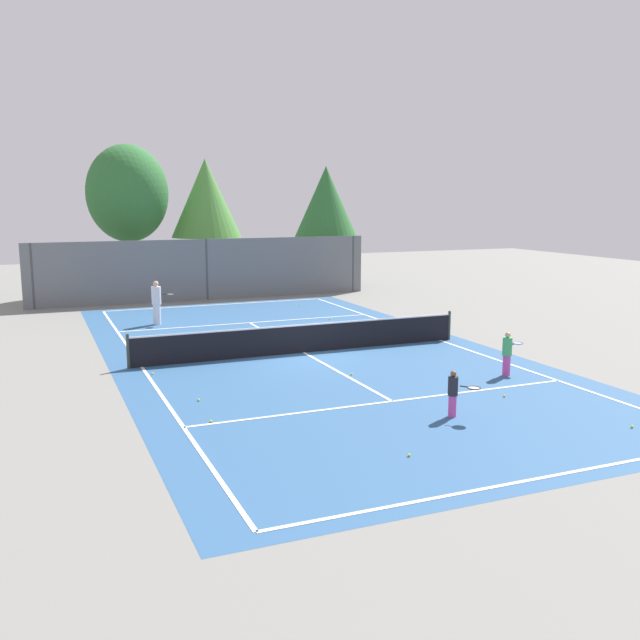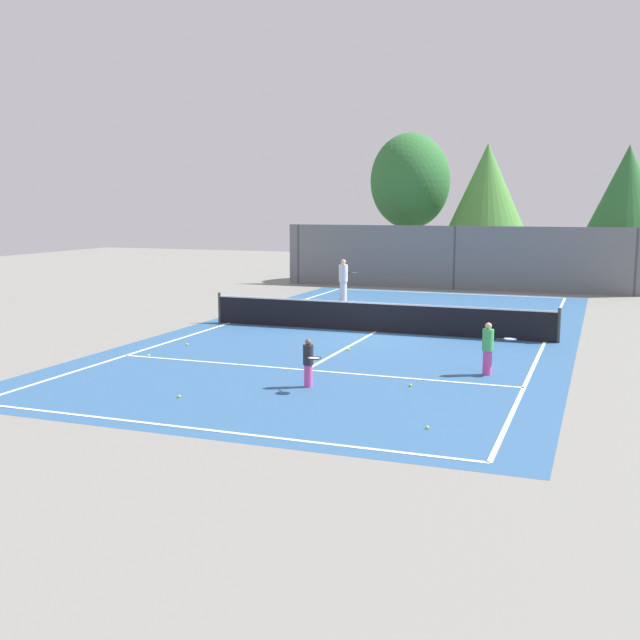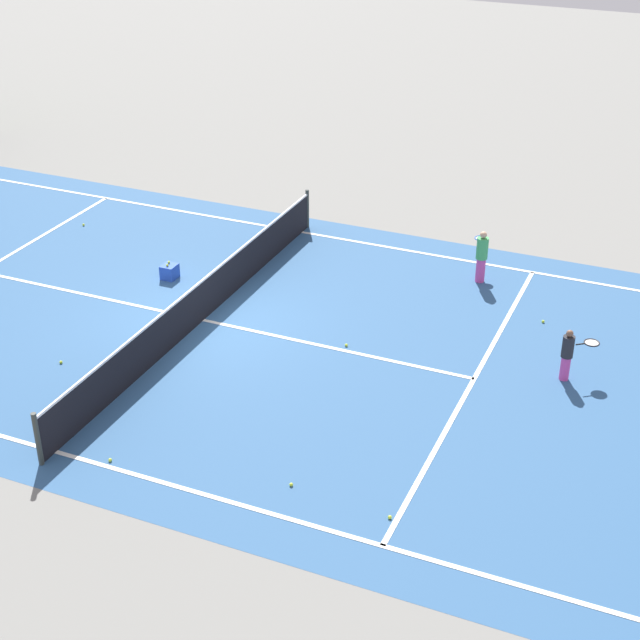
{
  "view_description": "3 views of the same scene",
  "coord_description": "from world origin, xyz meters",
  "px_view_note": "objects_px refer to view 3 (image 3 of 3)",
  "views": [
    {
      "loc": [
        -8.54,
        -21.93,
        5.24
      ],
      "look_at": [
        0.08,
        -1.28,
        1.35
      ],
      "focal_mm": 39.06,
      "sensor_mm": 36.0,
      "label": 1
    },
    {
      "loc": [
        7.12,
        -24.35,
        4.25
      ],
      "look_at": [
        -1.3,
        -1.87,
        0.61
      ],
      "focal_mm": 42.73,
      "sensor_mm": 36.0,
      "label": 2
    },
    {
      "loc": [
        -16.88,
        -10.21,
        10.69
      ],
      "look_at": [
        -0.79,
        -3.27,
        1.11
      ],
      "focal_mm": 54.54,
      "sensor_mm": 36.0,
      "label": 3
    }
  ],
  "objects_px": {
    "player_2": "(482,255)",
    "tennis_ball_6": "(110,460)",
    "ball_crate": "(170,272)",
    "tennis_ball_4": "(543,321)",
    "tennis_ball_1": "(84,225)",
    "tennis_ball_5": "(176,315)",
    "tennis_ball_9": "(61,362)",
    "tennis_ball_3": "(346,345)",
    "tennis_ball_2": "(291,485)",
    "player_1": "(568,354)",
    "tennis_ball_7": "(390,517)"
  },
  "relations": [
    {
      "from": "tennis_ball_4",
      "to": "tennis_ball_9",
      "type": "xyz_separation_m",
      "value": [
        -5.85,
        9.02,
        0.0
      ]
    },
    {
      "from": "tennis_ball_3",
      "to": "tennis_ball_7",
      "type": "bearing_deg",
      "value": -150.76
    },
    {
      "from": "tennis_ball_1",
      "to": "tennis_ball_6",
      "type": "distance_m",
      "value": 11.2
    },
    {
      "from": "player_2",
      "to": "tennis_ball_6",
      "type": "distance_m",
      "value": 10.73
    },
    {
      "from": "tennis_ball_7",
      "to": "tennis_ball_2",
      "type": "bearing_deg",
      "value": 85.91
    },
    {
      "from": "tennis_ball_5",
      "to": "player_2",
      "type": "bearing_deg",
      "value": -52.4
    },
    {
      "from": "player_1",
      "to": "ball_crate",
      "type": "distance_m",
      "value": 10.0
    },
    {
      "from": "player_1",
      "to": "tennis_ball_2",
      "type": "relative_size",
      "value": 17.48
    },
    {
      "from": "tennis_ball_2",
      "to": "tennis_ball_5",
      "type": "height_order",
      "value": "same"
    },
    {
      "from": "player_2",
      "to": "tennis_ball_3",
      "type": "xyz_separation_m",
      "value": [
        -4.31,
        1.82,
        -0.66
      ]
    },
    {
      "from": "player_2",
      "to": "ball_crate",
      "type": "xyz_separation_m",
      "value": [
        -2.91,
        7.13,
        -0.51
      ]
    },
    {
      "from": "player_1",
      "to": "tennis_ball_1",
      "type": "bearing_deg",
      "value": 78.84
    },
    {
      "from": "ball_crate",
      "to": "tennis_ball_2",
      "type": "distance_m",
      "value": 8.86
    },
    {
      "from": "ball_crate",
      "to": "tennis_ball_1",
      "type": "bearing_deg",
      "value": 64.24
    },
    {
      "from": "player_2",
      "to": "tennis_ball_2",
      "type": "relative_size",
      "value": 20.22
    },
    {
      "from": "tennis_ball_3",
      "to": "tennis_ball_4",
      "type": "height_order",
      "value": "same"
    },
    {
      "from": "tennis_ball_9",
      "to": "tennis_ball_2",
      "type": "bearing_deg",
      "value": -106.27
    },
    {
      "from": "ball_crate",
      "to": "tennis_ball_7",
      "type": "xyz_separation_m",
      "value": [
        -6.42,
        -8.11,
        -0.15
      ]
    },
    {
      "from": "tennis_ball_5",
      "to": "tennis_ball_6",
      "type": "xyz_separation_m",
      "value": [
        -5.26,
        -1.76,
        0.0
      ]
    },
    {
      "from": "tennis_ball_7",
      "to": "ball_crate",
      "type": "bearing_deg",
      "value": 51.66
    },
    {
      "from": "tennis_ball_2",
      "to": "tennis_ball_6",
      "type": "height_order",
      "value": "same"
    },
    {
      "from": "tennis_ball_5",
      "to": "tennis_ball_7",
      "type": "distance_m",
      "value": 8.41
    },
    {
      "from": "player_2",
      "to": "ball_crate",
      "type": "bearing_deg",
      "value": 112.22
    },
    {
      "from": "tennis_ball_6",
      "to": "tennis_ball_4",
      "type": "bearing_deg",
      "value": -36.26
    },
    {
      "from": "tennis_ball_1",
      "to": "tennis_ball_5",
      "type": "xyz_separation_m",
      "value": [
        -3.58,
        -5.11,
        0.0
      ]
    },
    {
      "from": "player_2",
      "to": "tennis_ball_1",
      "type": "height_order",
      "value": "player_2"
    },
    {
      "from": "player_2",
      "to": "ball_crate",
      "type": "relative_size",
      "value": 3.13
    },
    {
      "from": "player_2",
      "to": "tennis_ball_9",
      "type": "relative_size",
      "value": 20.22
    },
    {
      "from": "tennis_ball_6",
      "to": "tennis_ball_9",
      "type": "distance_m",
      "value": 3.82
    },
    {
      "from": "tennis_ball_2",
      "to": "ball_crate",
      "type": "bearing_deg",
      "value": 44.79
    },
    {
      "from": "tennis_ball_2",
      "to": "tennis_ball_6",
      "type": "bearing_deg",
      "value": 101.23
    },
    {
      "from": "tennis_ball_3",
      "to": "tennis_ball_7",
      "type": "xyz_separation_m",
      "value": [
        -5.02,
        -2.81,
        0.0
      ]
    },
    {
      "from": "tennis_ball_3",
      "to": "tennis_ball_6",
      "type": "relative_size",
      "value": 1.0
    },
    {
      "from": "player_1",
      "to": "player_2",
      "type": "height_order",
      "value": "player_2"
    },
    {
      "from": "player_1",
      "to": "tennis_ball_3",
      "type": "height_order",
      "value": "player_1"
    },
    {
      "from": "tennis_ball_3",
      "to": "tennis_ball_1",
      "type": "bearing_deg",
      "value": 70.35
    },
    {
      "from": "ball_crate",
      "to": "tennis_ball_4",
      "type": "distance_m",
      "value": 9.14
    },
    {
      "from": "tennis_ball_4",
      "to": "ball_crate",
      "type": "bearing_deg",
      "value": 98.7
    },
    {
      "from": "player_1",
      "to": "tennis_ball_9",
      "type": "xyz_separation_m",
      "value": [
        -3.63,
        9.94,
        -0.57
      ]
    },
    {
      "from": "tennis_ball_3",
      "to": "tennis_ball_6",
      "type": "bearing_deg",
      "value": 156.77
    },
    {
      "from": "tennis_ball_9",
      "to": "tennis_ball_7",
      "type": "bearing_deg",
      "value": -103.54
    },
    {
      "from": "player_1",
      "to": "tennis_ball_9",
      "type": "bearing_deg",
      "value": 110.06
    },
    {
      "from": "player_1",
      "to": "tennis_ball_2",
      "type": "xyz_separation_m",
      "value": [
        -5.45,
        3.72,
        -0.57
      ]
    },
    {
      "from": "tennis_ball_2",
      "to": "tennis_ball_6",
      "type": "distance_m",
      "value": 3.38
    },
    {
      "from": "tennis_ball_6",
      "to": "tennis_ball_3",
      "type": "bearing_deg",
      "value": -23.23
    },
    {
      "from": "ball_crate",
      "to": "tennis_ball_6",
      "type": "height_order",
      "value": "ball_crate"
    },
    {
      "from": "ball_crate",
      "to": "tennis_ball_4",
      "type": "bearing_deg",
      "value": -81.3
    },
    {
      "from": "tennis_ball_4",
      "to": "tennis_ball_7",
      "type": "relative_size",
      "value": 1.0
    },
    {
      "from": "ball_crate",
      "to": "tennis_ball_5",
      "type": "relative_size",
      "value": 6.45
    },
    {
      "from": "tennis_ball_2",
      "to": "tennis_ball_5",
      "type": "relative_size",
      "value": 1.0
    }
  ]
}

